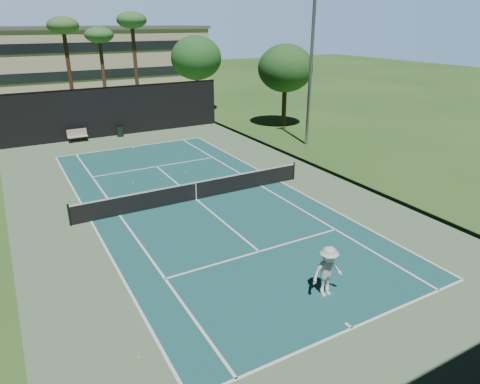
% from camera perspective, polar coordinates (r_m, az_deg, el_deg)
% --- Properties ---
extents(ground, '(160.00, 160.00, 0.00)m').
position_cam_1_polar(ground, '(23.04, -5.84, -1.04)').
color(ground, '#2F5A21').
rests_on(ground, ground).
extents(apron_slab, '(18.00, 32.00, 0.01)m').
position_cam_1_polar(apron_slab, '(23.04, -5.84, -1.03)').
color(apron_slab, '#597653').
rests_on(apron_slab, ground).
extents(court_surface, '(10.97, 23.77, 0.01)m').
position_cam_1_polar(court_surface, '(23.03, -5.84, -1.01)').
color(court_surface, '#1A5354').
rests_on(court_surface, ground).
extents(court_lines, '(11.07, 23.87, 0.01)m').
position_cam_1_polar(court_lines, '(23.03, -5.84, -0.99)').
color(court_lines, white).
rests_on(court_lines, ground).
extents(tennis_net, '(12.90, 0.10, 1.10)m').
position_cam_1_polar(tennis_net, '(22.83, -5.90, 0.25)').
color(tennis_net, black).
rests_on(tennis_net, ground).
extents(fence, '(18.04, 32.05, 4.03)m').
position_cam_1_polar(fence, '(22.39, -6.10, 3.76)').
color(fence, black).
rests_on(fence, ground).
extents(player, '(1.25, 0.77, 1.88)m').
position_cam_1_polar(player, '(15.19, 11.61, -10.33)').
color(player, silver).
rests_on(player, ground).
extents(tennis_ball_a, '(0.07, 0.07, 0.07)m').
position_cam_1_polar(tennis_ball_a, '(13.32, -13.34, -20.67)').
color(tennis_ball_a, yellow).
rests_on(tennis_ball_a, ground).
extents(tennis_ball_b, '(0.06, 0.06, 0.06)m').
position_cam_1_polar(tennis_ball_b, '(25.87, -8.79, 1.49)').
color(tennis_ball_b, '#B5CA2E').
rests_on(tennis_ball_b, ground).
extents(tennis_ball_c, '(0.08, 0.08, 0.08)m').
position_cam_1_polar(tennis_ball_c, '(27.30, -7.19, 2.69)').
color(tennis_ball_c, '#CCEB35').
rests_on(tennis_ball_c, ground).
extents(tennis_ball_d, '(0.08, 0.08, 0.08)m').
position_cam_1_polar(tennis_ball_d, '(26.00, -14.04, 1.21)').
color(tennis_ball_d, '#CCDB31').
rests_on(tennis_ball_d, ground).
extents(park_bench, '(1.50, 0.45, 1.02)m').
position_cam_1_polar(park_bench, '(36.32, -20.87, 7.10)').
color(park_bench, beige).
rests_on(park_bench, ground).
extents(trash_bin, '(0.56, 0.56, 0.95)m').
position_cam_1_polar(trash_bin, '(36.97, -15.72, 7.84)').
color(trash_bin, black).
rests_on(trash_bin, ground).
extents(palm_a, '(2.80, 2.80, 9.32)m').
position_cam_1_polar(palm_a, '(44.01, -22.48, 19.37)').
color(palm_a, '#41281B').
rests_on(palm_a, ground).
extents(palm_b, '(2.80, 2.80, 8.42)m').
position_cam_1_polar(palm_b, '(46.62, -18.25, 18.92)').
color(palm_b, '#4B3120').
rests_on(palm_b, ground).
extents(palm_c, '(2.80, 2.80, 9.77)m').
position_cam_1_polar(palm_c, '(44.29, -14.21, 20.83)').
color(palm_c, '#472D1E').
rests_on(palm_c, ground).
extents(decid_tree_a, '(5.12, 5.12, 7.62)m').
position_cam_1_polar(decid_tree_a, '(45.54, -5.86, 17.34)').
color(decid_tree_a, '#4A2E1F').
rests_on(decid_tree_a, ground).
extents(decid_tree_b, '(4.80, 4.80, 7.14)m').
position_cam_1_polar(decid_tree_b, '(38.84, 6.08, 16.06)').
color(decid_tree_b, '#402D1B').
rests_on(decid_tree_b, ground).
extents(campus_building, '(40.50, 12.50, 8.30)m').
position_cam_1_polar(campus_building, '(66.22, -23.07, 16.12)').
color(campus_building, beige).
rests_on(campus_building, ground).
extents(light_pole, '(0.90, 0.25, 12.22)m').
position_cam_1_polar(light_pole, '(32.74, 9.50, 17.26)').
color(light_pole, '#93979B').
rests_on(light_pole, ground).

